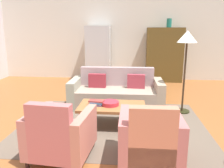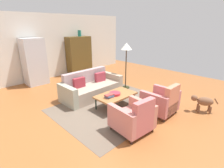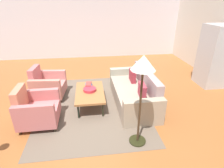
# 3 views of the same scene
# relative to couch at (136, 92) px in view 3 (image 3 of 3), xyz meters

# --- Properties ---
(ground_plane) EXTENTS (10.45, 10.45, 0.00)m
(ground_plane) POSITION_rel_couch_xyz_m (-0.03, -1.26, -0.29)
(ground_plane) COLOR #95562A
(wall_left) EXTENTS (0.12, 8.67, 2.80)m
(wall_left) POSITION_rel_couch_xyz_m (-4.39, -1.26, 1.11)
(wall_left) COLOR silver
(wall_left) RESTS_ON ground
(area_rug) EXTENTS (3.40, 2.60, 0.01)m
(area_rug) POSITION_rel_couch_xyz_m (0.00, -1.14, -0.28)
(area_rug) COLOR brown
(area_rug) RESTS_ON ground
(couch) EXTENTS (2.11, 0.93, 0.86)m
(couch) POSITION_rel_couch_xyz_m (0.00, 0.00, 0.00)
(couch) COLOR gray
(couch) RESTS_ON ground
(coffee_table) EXTENTS (1.20, 0.70, 0.40)m
(coffee_table) POSITION_rel_couch_xyz_m (0.00, -1.19, 0.08)
(coffee_table) COLOR black
(coffee_table) RESTS_ON ground
(armchair_left) EXTENTS (0.87, 0.87, 0.88)m
(armchair_left) POSITION_rel_couch_xyz_m (-0.61, -2.35, 0.06)
(armchair_left) COLOR #361F12
(armchair_left) RESTS_ON ground
(armchair_right) EXTENTS (0.80, 0.80, 0.88)m
(armchair_right) POSITION_rel_couch_xyz_m (0.60, -2.35, 0.06)
(armchair_right) COLOR #2A261E
(armchair_right) RESTS_ON ground
(fruit_bowl) EXTENTS (0.32, 0.32, 0.07)m
(fruit_bowl) POSITION_rel_couch_xyz_m (-0.03, -1.19, 0.15)
(fruit_bowl) COLOR #BB2A38
(fruit_bowl) RESTS_ON coffee_table
(book_stack) EXTENTS (0.28, 0.21, 0.09)m
(book_stack) POSITION_rel_couch_xyz_m (-0.28, -1.21, 0.16)
(book_stack) COLOR #59496D
(book_stack) RESTS_ON coffee_table
(refrigerator) EXTENTS (0.80, 0.73, 1.85)m
(refrigerator) POSITION_rel_couch_xyz_m (-0.80, 2.62, 0.64)
(refrigerator) COLOR #B7BABF
(refrigerator) RESTS_ON ground
(floor_lamp) EXTENTS (0.40, 0.40, 1.72)m
(floor_lamp) POSITION_rel_couch_xyz_m (1.44, -0.32, 1.16)
(floor_lamp) COLOR black
(floor_lamp) RESTS_ON ground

